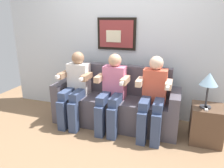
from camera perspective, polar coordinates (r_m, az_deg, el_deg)
The scene contains 9 objects.
ground_plane at distance 3.17m, azimuth -0.88°, elevation -12.93°, with size 5.58×5.58×0.00m, color #8C6B4C.
back_wall_assembly at distance 3.48m, azimuth 3.23°, elevation 12.44°, with size 4.29×0.10×2.60m.
couch at distance 3.31m, azimuth 0.97°, elevation -5.54°, with size 1.89×0.58×0.90m.
person_on_left at distance 3.28m, azimuth -9.73°, elevation -0.54°, with size 0.46×0.56×1.11m.
person_in_middle at distance 3.06m, azimuth 0.06°, elevation -1.64°, with size 0.46×0.56×1.11m.
person_on_right at distance 2.93m, azimuth 11.01°, elevation -2.81°, with size 0.46×0.56×1.11m.
side_table_right at distance 3.14m, azimuth 23.87°, elevation -9.78°, with size 0.40×0.40×0.50m.
table_lamp at distance 2.88m, azimuth 24.50°, elevation 0.79°, with size 0.22×0.22×0.46m.
spare_remote_on_table at distance 2.94m, azimuth 23.85°, elevation -6.04°, with size 0.04×0.13×0.02m, color white.
Camera 1 is at (0.91, -2.58, 1.61)m, focal length 34.19 mm.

